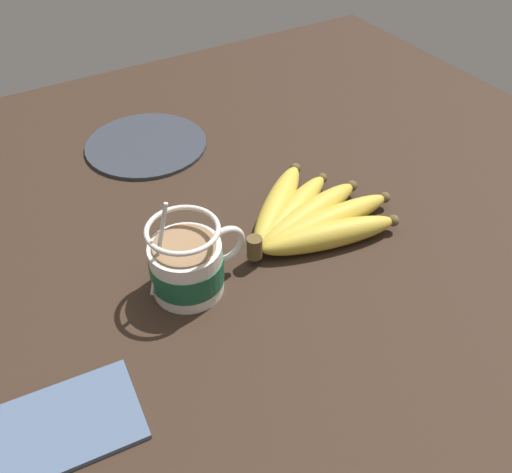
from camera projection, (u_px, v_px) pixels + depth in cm
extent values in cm
cube|color=#332319|center=(259.00, 289.00, 71.73)|extent=(132.82, 132.82, 2.59)
cylinder|color=white|center=(187.00, 268.00, 67.81)|extent=(8.67, 8.67, 6.96)
cylinder|color=#195638|center=(187.00, 269.00, 67.92)|extent=(8.87, 8.87, 3.32)
torus|color=white|center=(225.00, 245.00, 68.99)|extent=(5.46, 0.90, 5.46)
cylinder|color=#997551|center=(184.00, 246.00, 65.45)|extent=(7.47, 7.47, 0.40)
torus|color=white|center=(182.00, 230.00, 63.84)|extent=(8.67, 8.67, 0.60)
cylinder|color=silver|center=(159.00, 251.00, 63.86)|extent=(3.63, 0.50, 12.48)
ellipsoid|color=silver|center=(177.00, 284.00, 68.54)|extent=(3.00, 2.00, 0.80)
cylinder|color=brown|center=(254.00, 247.00, 71.75)|extent=(2.00, 2.00, 3.00)
ellipsoid|color=gold|center=(330.00, 235.00, 74.81)|extent=(19.16, 7.45, 3.59)
sphere|color=brown|center=(393.00, 221.00, 77.07)|extent=(1.62, 1.62, 1.62)
ellipsoid|color=gold|center=(326.00, 222.00, 76.85)|extent=(20.87, 3.99, 3.55)
sphere|color=brown|center=(385.00, 197.00, 80.98)|extent=(1.60, 1.60, 1.60)
ellipsoid|color=gold|center=(309.00, 215.00, 77.92)|extent=(19.39, 8.29, 3.63)
sphere|color=brown|center=(352.00, 186.00, 83.01)|extent=(1.63, 1.63, 1.63)
ellipsoid|color=gold|center=(293.00, 211.00, 78.86)|extent=(17.68, 11.47, 3.37)
sphere|color=brown|center=(322.00, 178.00, 84.69)|extent=(1.52, 1.52, 1.52)
ellipsoid|color=gold|center=(278.00, 205.00, 79.66)|extent=(16.49, 15.03, 3.68)
sphere|color=brown|center=(295.00, 168.00, 86.32)|extent=(1.66, 1.66, 1.66)
cube|color=slate|center=(68.00, 424.00, 55.94)|extent=(14.83, 11.00, 0.60)
cylinder|color=#333842|center=(144.00, 145.00, 94.09)|extent=(19.90, 19.90, 0.60)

